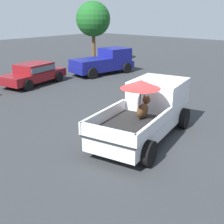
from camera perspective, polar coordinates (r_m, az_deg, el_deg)
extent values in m
plane|color=#2D3033|center=(10.77, 5.99, -5.07)|extent=(80.00, 80.00, 0.00)
cylinder|color=black|center=(12.49, 5.31, 0.38)|extent=(0.84, 0.42, 0.80)
cylinder|color=black|center=(11.85, 13.91, -1.16)|extent=(0.84, 0.42, 0.80)
cylinder|color=black|center=(9.64, -3.64, -5.40)|extent=(0.84, 0.42, 0.80)
cylinder|color=black|center=(8.80, 7.15, -8.05)|extent=(0.84, 0.42, 0.80)
cube|color=silver|center=(10.55, 6.10, -2.25)|extent=(5.24, 2.67, 0.50)
cube|color=silver|center=(11.54, 9.12, 3.63)|extent=(2.40, 2.21, 1.08)
cube|color=#4C606B|center=(12.40, 10.88, 5.56)|extent=(0.37, 1.70, 0.64)
cube|color=black|center=(9.48, 3.27, -2.87)|extent=(3.08, 2.31, 0.06)
cube|color=silver|center=(9.82, -1.48, -0.62)|extent=(2.77, 0.60, 0.40)
cube|color=silver|center=(9.05, 8.49, -2.59)|extent=(2.77, 0.60, 0.40)
cube|color=silver|center=(8.30, -0.97, -4.42)|extent=(0.43, 1.83, 0.40)
ellipsoid|color=#472D19|center=(10.10, 6.01, 0.22)|extent=(0.73, 0.44, 0.52)
sphere|color=#472D19|center=(10.27, 6.77, 2.38)|extent=(0.33, 0.33, 0.28)
cone|color=#472D19|center=(10.26, 6.39, 3.19)|extent=(0.10, 0.10, 0.12)
cone|color=#472D19|center=(10.20, 7.21, 3.06)|extent=(0.10, 0.10, 0.12)
cylinder|color=black|center=(9.76, 5.51, 1.57)|extent=(0.03, 0.03, 1.17)
cone|color=red|center=(9.57, 5.64, 5.49)|extent=(1.56, 1.56, 0.28)
cylinder|color=black|center=(23.51, -0.20, 9.30)|extent=(0.79, 0.39, 0.76)
cylinder|color=black|center=(22.10, 2.96, 8.64)|extent=(0.79, 0.39, 0.76)
cylinder|color=black|center=(21.66, -6.83, 8.32)|extent=(0.79, 0.39, 0.76)
cylinder|color=black|center=(20.12, -3.86, 7.58)|extent=(0.79, 0.39, 0.76)
cube|color=navy|center=(21.77, -1.89, 8.95)|extent=(5.04, 2.60, 0.50)
cube|color=navy|center=(22.40, 0.56, 11.19)|extent=(2.18, 2.10, 1.00)
cube|color=navy|center=(21.11, -4.09, 9.83)|extent=(2.97, 2.24, 0.40)
cylinder|color=black|center=(17.66, -16.17, 5.06)|extent=(0.69, 0.33, 0.66)
cylinder|color=black|center=(18.96, -19.87, 5.61)|extent=(0.69, 0.33, 0.66)
cylinder|color=black|center=(19.55, -10.44, 6.81)|extent=(0.69, 0.33, 0.66)
cylinder|color=black|center=(20.73, -14.16, 7.24)|extent=(0.69, 0.33, 0.66)
cube|color=maroon|center=(19.14, -15.15, 6.88)|extent=(4.54, 2.46, 0.52)
cube|color=maroon|center=(19.12, -15.06, 8.41)|extent=(2.34, 1.93, 0.56)
cube|color=#4C606B|center=(19.12, -15.06, 8.41)|extent=(2.30, 2.00, 0.32)
cylinder|color=brown|center=(27.17, -3.61, 12.67)|extent=(0.32, 0.32, 2.71)
sphere|color=#19561E|center=(27.00, -3.72, 17.78)|extent=(3.05, 3.05, 3.05)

